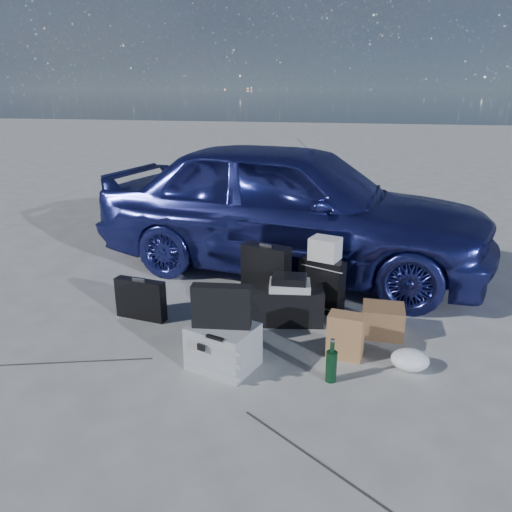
{
  "coord_description": "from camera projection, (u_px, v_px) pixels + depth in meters",
  "views": [
    {
      "loc": [
        0.93,
        -3.48,
        2.04
      ],
      "look_at": [
        -0.05,
        0.85,
        0.56
      ],
      "focal_mm": 35.0,
      "sensor_mm": 36.0,
      "label": 1
    }
  ],
  "objects": [
    {
      "name": "kraft_bag",
      "position": [
        345.0,
        336.0,
        3.96
      ],
      "size": [
        0.3,
        0.2,
        0.37
      ],
      "primitive_type": "cube",
      "rotation": [
        0.0,
        0.0,
        -0.14
      ],
      "color": "#9B6343",
      "rests_on": "ground"
    },
    {
      "name": "suitcase_left",
      "position": [
        266.0,
        276.0,
        4.9
      ],
      "size": [
        0.5,
        0.3,
        0.62
      ],
      "primitive_type": "cube",
      "rotation": [
        0.0,
        0.0,
        -0.29
      ],
      "color": "black",
      "rests_on": "ground"
    },
    {
      "name": "laptop_bag",
      "position": [
        221.0,
        306.0,
        3.71
      ],
      "size": [
        0.45,
        0.17,
        0.33
      ],
      "primitive_type": "cube",
      "rotation": [
        0.0,
        0.0,
        0.13
      ],
      "color": "black",
      "rests_on": "pelican_case"
    },
    {
      "name": "green_bottle",
      "position": [
        332.0,
        361.0,
        3.63
      ],
      "size": [
        0.09,
        0.09,
        0.33
      ],
      "primitive_type": "cylinder",
      "rotation": [
        0.0,
        0.0,
        0.14
      ],
      "color": "black",
      "rests_on": "ground"
    },
    {
      "name": "car",
      "position": [
        291.0,
        206.0,
        5.76
      ],
      "size": [
        4.71,
        2.48,
        1.53
      ],
      "primitive_type": "imported",
      "rotation": [
        0.0,
        0.0,
        1.42
      ],
      "color": "#313897",
      "rests_on": "ground"
    },
    {
      "name": "plastic_bag",
      "position": [
        410.0,
        360.0,
        3.81
      ],
      "size": [
        0.31,
        0.27,
        0.16
      ],
      "primitive_type": "ellipsoid",
      "rotation": [
        0.0,
        0.0,
        0.09
      ],
      "color": "white",
      "rests_on": "ground"
    },
    {
      "name": "pelican_case",
      "position": [
        223.0,
        346.0,
        3.83
      ],
      "size": [
        0.57,
        0.51,
        0.34
      ],
      "primitive_type": "cube",
      "rotation": [
        0.0,
        0.0,
        -0.3
      ],
      "color": "#9B9DA0",
      "rests_on": "ground"
    },
    {
      "name": "briefcase",
      "position": [
        141.0,
        299.0,
        4.64
      ],
      "size": [
        0.5,
        0.18,
        0.38
      ],
      "primitive_type": "cube",
      "rotation": [
        0.0,
        0.0,
        -0.15
      ],
      "color": "black",
      "rests_on": "ground"
    },
    {
      "name": "duffel_bag",
      "position": [
        287.0,
        306.0,
        4.56
      ],
      "size": [
        0.7,
        0.4,
        0.33
      ],
      "primitive_type": "cube",
      "rotation": [
        0.0,
        0.0,
        0.19
      ],
      "color": "black",
      "rests_on": "ground"
    },
    {
      "name": "flat_box_black",
      "position": [
        289.0,
        279.0,
        4.48
      ],
      "size": [
        0.32,
        0.24,
        0.07
      ],
      "primitive_type": "cube",
      "rotation": [
        0.0,
        0.0,
        0.07
      ],
      "color": "black",
      "rests_on": "flat_box_white"
    },
    {
      "name": "flat_box_white",
      "position": [
        290.0,
        286.0,
        4.51
      ],
      "size": [
        0.41,
        0.33,
        0.06
      ],
      "primitive_type": "cube",
      "rotation": [
        0.0,
        0.0,
        0.15
      ],
      "color": "beige",
      "rests_on": "duffel_bag"
    },
    {
      "name": "suitcase_right",
      "position": [
        321.0,
        285.0,
        4.79
      ],
      "size": [
        0.46,
        0.32,
        0.52
      ],
      "primitive_type": "cube",
      "rotation": [
        0.0,
        0.0,
        -0.41
      ],
      "color": "black",
      "rests_on": "ground"
    },
    {
      "name": "messenger_bag",
      "position": [
        233.0,
        326.0,
        4.21
      ],
      "size": [
        0.44,
        0.31,
        0.29
      ],
      "primitive_type": "cube",
      "rotation": [
        0.0,
        0.0,
        0.4
      ],
      "color": "black",
      "rests_on": "ground"
    },
    {
      "name": "ground",
      "position": [
        239.0,
        354.0,
        4.06
      ],
      "size": [
        60.0,
        60.0,
        0.0
      ],
      "primitive_type": "plane",
      "color": "#ADADA8",
      "rests_on": "ground"
    },
    {
      "name": "cardboard_box",
      "position": [
        383.0,
        321.0,
        4.34
      ],
      "size": [
        0.35,
        0.31,
        0.26
      ],
      "primitive_type": "cube",
      "rotation": [
        0.0,
        0.0,
        0.0
      ],
      "color": "brown",
      "rests_on": "ground"
    },
    {
      "name": "white_carton",
      "position": [
        325.0,
        249.0,
        4.67
      ],
      "size": [
        0.32,
        0.28,
        0.21
      ],
      "primitive_type": "cube",
      "rotation": [
        0.0,
        0.0,
        -0.3
      ],
      "color": "beige",
      "rests_on": "suitcase_right"
    }
  ]
}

